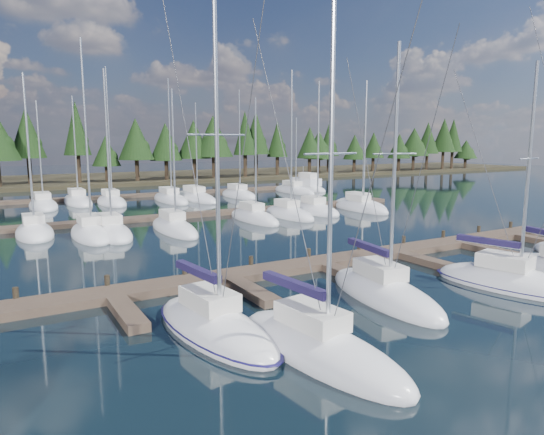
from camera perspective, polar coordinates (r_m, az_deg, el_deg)
ground at (r=39.44m, az=-4.72°, el=-1.90°), size 260.00×260.00×0.00m
far_shore at (r=96.73m, az=-20.17°, el=4.22°), size 220.00×30.00×0.60m
main_dock at (r=28.75m, az=6.18°, el=-5.62°), size 44.00×6.13×0.90m
back_docks at (r=57.52m, az=-13.11°, el=1.54°), size 50.00×21.80×0.40m
front_sailboat_1 at (r=19.38m, az=-6.77°, el=-12.68°), size 3.70×8.25×13.89m
front_sailboat_2 at (r=17.55m, az=5.50°, el=-15.06°), size 3.52×8.42×12.77m
front_sailboat_3 at (r=23.87m, az=13.01°, el=-8.66°), size 3.65×8.48×12.48m
front_sailboat_4 at (r=27.79m, az=26.26°, el=-6.88°), size 4.84×8.51×11.97m
back_sailboat_rows at (r=52.99m, az=-11.54°, el=1.04°), size 44.41×33.65×16.60m
motor_yacht_right at (r=74.48m, az=4.08°, el=3.62°), size 3.28×8.92×4.40m
tree_line at (r=86.67m, az=-19.84°, el=8.51°), size 183.41×12.08×13.30m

